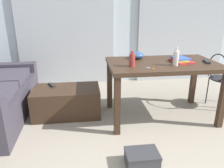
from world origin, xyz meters
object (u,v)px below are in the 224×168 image
(craft_table, at_px, (163,70))
(book_stack, at_px, (181,60))
(coffee_table, at_px, (67,101))
(shoebox, at_px, (142,159))
(tv_remote_primary, at_px, (52,85))
(bowl, at_px, (137,55))
(bottle_far, at_px, (176,58))
(wire_chair, at_px, (221,75))
(bottle_near, at_px, (132,60))
(tv_remote_on_table, at_px, (207,62))
(scissors, at_px, (151,68))

(craft_table, xyz_separation_m, book_stack, (0.23, -0.00, 0.13))
(coffee_table, distance_m, shoebox, 1.40)
(craft_table, height_order, tv_remote_primary, craft_table)
(shoebox, bearing_deg, bowl, 80.12)
(bottle_far, bearing_deg, wire_chair, 22.32)
(bottle_far, xyz_separation_m, bowl, (-0.38, 0.43, -0.05))
(wire_chair, height_order, tv_remote_primary, wire_chair)
(bottle_near, relative_size, tv_remote_on_table, 1.05)
(bottle_far, bearing_deg, tv_remote_on_table, 11.98)
(shoebox, bearing_deg, coffee_table, 123.05)
(scissors, bearing_deg, wire_chair, 20.97)
(bottle_near, xyz_separation_m, shoebox, (-0.06, -0.80, -0.76))
(tv_remote_on_table, distance_m, tv_remote_primary, 2.09)
(tv_remote_on_table, bearing_deg, scissors, -151.52)
(tv_remote_on_table, relative_size, shoebox, 0.56)
(craft_table, distance_m, bowl, 0.41)
(bottle_far, bearing_deg, craft_table, 117.83)
(bottle_near, distance_m, book_stack, 0.69)
(tv_remote_on_table, relative_size, scissors, 1.80)
(tv_remote_on_table, distance_m, shoebox, 1.53)
(bowl, bearing_deg, shoebox, -99.88)
(bottle_far, height_order, bowl, bottle_far)
(craft_table, xyz_separation_m, bottle_near, (-0.44, -0.15, 0.18))
(coffee_table, bearing_deg, bottle_near, -24.37)
(tv_remote_primary, distance_m, shoebox, 1.65)
(shoebox, bearing_deg, wire_chair, 38.05)
(scissors, relative_size, tv_remote_primary, 0.59)
(tv_remote_on_table, xyz_separation_m, scissors, (-0.79, -0.20, -0.01))
(bowl, bearing_deg, book_stack, -26.54)
(coffee_table, height_order, craft_table, craft_table)
(wire_chair, distance_m, book_stack, 0.80)
(wire_chair, bearing_deg, coffee_table, 178.99)
(bottle_near, bearing_deg, bottle_far, -2.36)
(wire_chair, height_order, shoebox, wire_chair)
(bottle_far, relative_size, bowl, 1.11)
(scissors, height_order, tv_remote_primary, scissors)
(wire_chair, height_order, bottle_far, bottle_far)
(bottle_near, relative_size, tv_remote_primary, 1.12)
(coffee_table, xyz_separation_m, book_stack, (1.49, -0.23, 0.60))
(bowl, distance_m, book_stack, 0.58)
(tv_remote_on_table, bearing_deg, bottle_far, -153.79)
(craft_table, distance_m, tv_remote_primary, 1.53)
(book_stack, xyz_separation_m, tv_remote_on_table, (0.32, -0.07, -0.02))
(shoebox, bearing_deg, scissors, 69.30)
(bowl, bearing_deg, bottle_near, -110.77)
(bottle_near, xyz_separation_m, bowl, (0.15, 0.40, -0.03))
(book_stack, bearing_deg, tv_remote_on_table, -12.33)
(wire_chair, relative_size, bottle_near, 4.40)
(bottle_near, bearing_deg, craft_table, 18.62)
(coffee_table, xyz_separation_m, tv_remote_on_table, (1.81, -0.30, 0.58))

